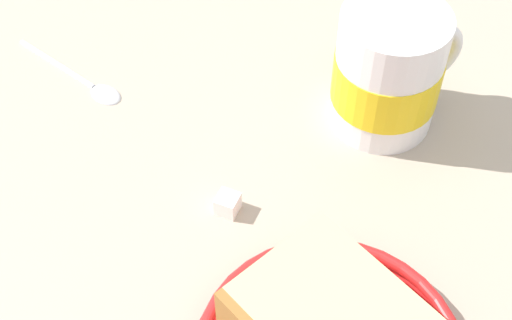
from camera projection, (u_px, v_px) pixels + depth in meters
The scene contains 4 objects.
ground_plane at pixel (287, 240), 54.36cm from camera, with size 140.77×140.77×2.85cm, color tan.
tea_mug at pixel (389, 71), 56.46cm from camera, with size 8.41×11.09×10.42cm.
teaspoon at pixel (89, 82), 62.49cm from camera, with size 10.71×8.13×0.80cm.
sugar_cube at pixel (228, 204), 53.74cm from camera, with size 1.58×1.58×1.58cm, color white.
Camera 1 is at (-28.32, 10.51, 44.21)cm, focal length 51.59 mm.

